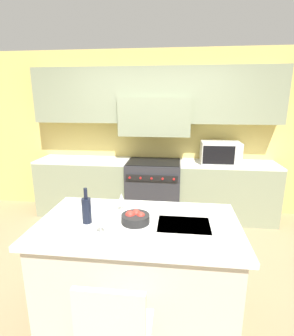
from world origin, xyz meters
TOP-DOWN VIEW (x-y plane):
  - ground_plane at (0.00, 0.00)m, footprint 10.00×10.00m
  - back_cabinetry at (0.00, 1.84)m, footprint 10.00×0.46m
  - back_counter at (0.00, 1.60)m, footprint 3.90×0.62m
  - range_stove at (-0.00, 1.58)m, footprint 0.86×0.70m
  - microwave at (1.04, 1.60)m, footprint 0.59×0.42m
  - kitchen_island at (0.06, -0.49)m, footprint 1.73×1.00m
  - island_chair at (0.04, -1.30)m, footprint 0.42×0.40m
  - wine_bottle at (-0.38, -0.54)m, footprint 0.08×0.08m
  - wine_glass_near at (-0.21, -0.71)m, footprint 0.07×0.07m
  - wine_glass_far at (-0.14, -0.26)m, footprint 0.07×0.07m
  - fruit_bowl at (0.03, -0.49)m, footprint 0.24×0.24m

SIDE VIEW (x-z plane):
  - ground_plane at x=0.00m, z-range 0.00..0.00m
  - kitchen_island at x=0.06m, z-range 0.00..0.90m
  - back_counter at x=0.00m, z-range 0.00..0.94m
  - range_stove at x=0.00m, z-range 0.00..0.95m
  - island_chair at x=0.04m, z-range 0.07..1.03m
  - fruit_bowl at x=0.03m, z-range 0.88..0.99m
  - wine_glass_near at x=-0.21m, z-range 0.92..1.09m
  - wine_glass_far at x=-0.14m, z-range 0.92..1.09m
  - wine_bottle at x=-0.38m, z-range 0.85..1.17m
  - microwave at x=1.04m, z-range 0.94..1.28m
  - back_cabinetry at x=0.00m, z-range 0.26..2.96m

